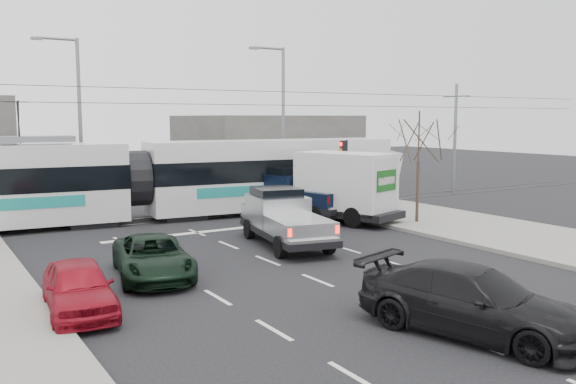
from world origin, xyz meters
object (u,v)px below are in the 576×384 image
traffic_signal (344,160)px  dark_car (472,301)px  street_lamp_far (76,113)px  navy_pickup (294,193)px  green_car (153,257)px  silver_pickup (283,217)px  tram (135,180)px  box_truck (335,187)px  red_car (79,287)px  street_lamp_near (281,113)px  bare_tree (419,141)px

traffic_signal → dark_car: traffic_signal is taller
street_lamp_far → navy_pickup: 12.58m
green_car → dark_car: bearing=-51.2°
traffic_signal → silver_pickup: traffic_signal is taller
street_lamp_far → silver_pickup: (4.38, -13.92, -4.06)m
tram → box_truck: bearing=-25.2°
street_lamp_far → green_car: street_lamp_far is taller
traffic_signal → street_lamp_far: bearing=138.3°
red_car → dark_car: dark_car is taller
street_lamp_near → red_car: (-15.81, -16.38, -4.45)m
street_lamp_far → navy_pickup: size_ratio=1.49×
navy_pickup → green_car: (-9.84, -7.41, -0.56)m
navy_pickup → tram: bearing=145.1°
street_lamp_far → tram: 6.76m
red_car → dark_car: bearing=-34.7°
street_lamp_near → tram: 11.44m
street_lamp_far → green_car: (-1.58, -16.05, -4.48)m
street_lamp_far → box_truck: bearing=-49.1°
silver_pickup → box_truck: size_ratio=0.89×
traffic_signal → navy_pickup: size_ratio=0.59×
street_lamp_near → tram: bearing=-159.5°
street_lamp_far → navy_pickup: (8.26, -8.64, -3.92)m
street_lamp_far → silver_pickup: street_lamp_far is taller
traffic_signal → street_lamp_far: street_lamp_far is taller
box_truck → tram: bearing=131.5°
street_lamp_near → bare_tree: bearing=-88.6°
tram → navy_pickup: tram is taller
tram → box_truck: (8.04, -4.82, -0.35)m
traffic_signal → street_lamp_far: 14.47m
red_car → street_lamp_near: bearing=52.1°
box_truck → green_car: bearing=-171.1°
street_lamp_far → navy_pickup: street_lamp_far is taller
red_car → green_car: bearing=46.6°
silver_pickup → tram: bearing=122.8°
traffic_signal → green_car: (-12.23, -6.55, -2.11)m
box_truck → red_car: 15.62m
tram → navy_pickup: size_ratio=4.49×
street_lamp_far → dark_car: 25.12m
bare_tree → green_car: size_ratio=1.10×
bare_tree → green_car: bare_tree is taller
street_lamp_far → silver_pickup: 15.14m
box_truck → dark_car: box_truck is taller
traffic_signal → silver_pickup: 7.86m
bare_tree → silver_pickup: bearing=-176.8°
silver_pickup → dark_car: size_ratio=1.15×
tram → green_car: 10.65m
street_lamp_near → box_truck: bearing=-104.6°
dark_car → red_car: bearing=121.8°
red_car → box_truck: bearing=35.7°
navy_pickup → red_car: navy_pickup is taller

